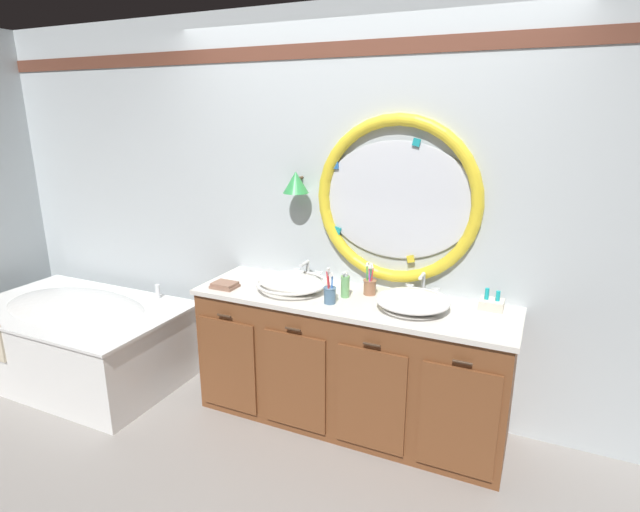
# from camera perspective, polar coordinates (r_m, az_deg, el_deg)

# --- Properties ---
(ground_plane) EXTENTS (14.00, 14.00, 0.00)m
(ground_plane) POSITION_cam_1_polar(r_m,az_deg,el_deg) (3.32, -0.38, -20.01)
(ground_plane) COLOR gray
(back_wall_assembly) EXTENTS (6.40, 0.26, 2.60)m
(back_wall_assembly) POSITION_cam_1_polar(r_m,az_deg,el_deg) (3.28, 4.22, 4.72)
(back_wall_assembly) COLOR silver
(back_wall_assembly) RESTS_ON ground_plane
(vanity_counter) EXTENTS (1.99, 0.61, 0.86)m
(vanity_counter) POSITION_cam_1_polar(r_m,az_deg,el_deg) (3.26, 3.37, -11.83)
(vanity_counter) COLOR brown
(vanity_counter) RESTS_ON ground_plane
(bathtub) EXTENTS (1.59, 0.96, 0.68)m
(bathtub) POSITION_cam_1_polar(r_m,az_deg,el_deg) (4.22, -25.79, -8.05)
(bathtub) COLOR white
(bathtub) RESTS_ON ground_plane
(sink_basin_left) EXTENTS (0.46, 0.46, 0.10)m
(sink_basin_left) POSITION_cam_1_polar(r_m,az_deg,el_deg) (3.20, -3.27, -3.06)
(sink_basin_left) COLOR white
(sink_basin_left) RESTS_ON vanity_counter
(sink_basin_right) EXTENTS (0.43, 0.43, 0.11)m
(sink_basin_right) POSITION_cam_1_polar(r_m,az_deg,el_deg) (2.93, 10.56, -5.03)
(sink_basin_right) COLOR white
(sink_basin_right) RESTS_ON vanity_counter
(faucet_set_left) EXTENTS (0.22, 0.13, 0.14)m
(faucet_set_left) POSITION_cam_1_polar(r_m,az_deg,el_deg) (3.39, -1.47, -1.84)
(faucet_set_left) COLOR silver
(faucet_set_left) RESTS_ON vanity_counter
(faucet_set_right) EXTENTS (0.21, 0.11, 0.16)m
(faucet_set_right) POSITION_cam_1_polar(r_m,az_deg,el_deg) (3.15, 11.62, -3.56)
(faucet_set_right) COLOR silver
(faucet_set_right) RESTS_ON vanity_counter
(toothbrush_holder_left) EXTENTS (0.08, 0.08, 0.22)m
(toothbrush_holder_left) POSITION_cam_1_polar(r_m,az_deg,el_deg) (2.99, 1.12, -4.33)
(toothbrush_holder_left) COLOR slate
(toothbrush_holder_left) RESTS_ON vanity_counter
(toothbrush_holder_right) EXTENTS (0.08, 0.08, 0.21)m
(toothbrush_holder_right) POSITION_cam_1_polar(r_m,az_deg,el_deg) (3.14, 5.69, -3.37)
(toothbrush_holder_right) COLOR #996647
(toothbrush_holder_right) RESTS_ON vanity_counter
(soap_dispenser) EXTENTS (0.05, 0.06, 0.17)m
(soap_dispenser) POSITION_cam_1_polar(r_m,az_deg,el_deg) (3.08, 2.88, -3.41)
(soap_dispenser) COLOR #6BAD66
(soap_dispenser) RESTS_ON vanity_counter
(folded_hand_towel) EXTENTS (0.16, 0.13, 0.04)m
(folded_hand_towel) POSITION_cam_1_polar(r_m,az_deg,el_deg) (3.32, -10.81, -3.28)
(folded_hand_towel) COLOR #936B56
(folded_hand_towel) RESTS_ON vanity_counter
(toiletry_basket) EXTENTS (0.14, 0.12, 0.12)m
(toiletry_basket) POSITION_cam_1_polar(r_m,az_deg,el_deg) (3.07, 18.97, -5.16)
(toiletry_basket) COLOR beige
(toiletry_basket) RESTS_ON vanity_counter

